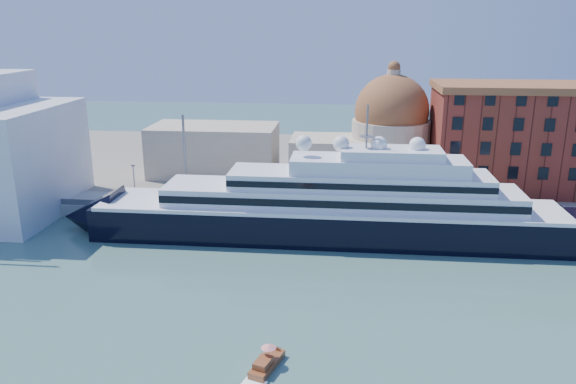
# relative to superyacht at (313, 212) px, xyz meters

# --- Properties ---
(ground) EXTENTS (400.00, 400.00, 0.00)m
(ground) POSITION_rel_superyacht_xyz_m (-6.05, -23.00, -4.90)
(ground) COLOR #3B6762
(ground) RESTS_ON ground
(quay) EXTENTS (180.00, 10.00, 2.50)m
(quay) POSITION_rel_superyacht_xyz_m (-6.05, 11.00, -3.65)
(quay) COLOR gray
(quay) RESTS_ON ground
(land) EXTENTS (260.00, 72.00, 2.00)m
(land) POSITION_rel_superyacht_xyz_m (-6.05, 52.00, -3.90)
(land) COLOR slate
(land) RESTS_ON ground
(quay_fence) EXTENTS (180.00, 0.10, 1.20)m
(quay_fence) POSITION_rel_superyacht_xyz_m (-6.05, 6.50, -1.80)
(quay_fence) COLOR slate
(quay_fence) RESTS_ON quay
(superyacht) EXTENTS (95.00, 13.17, 28.39)m
(superyacht) POSITION_rel_superyacht_xyz_m (0.00, 0.00, 0.00)
(superyacht) COLOR black
(superyacht) RESTS_ON ground
(water_taxi) EXTENTS (3.65, 6.16, 2.78)m
(water_taxi) POSITION_rel_superyacht_xyz_m (-2.74, -41.12, -4.23)
(water_taxi) COLOR brown
(water_taxi) RESTS_ON ground
(warehouse) EXTENTS (43.00, 19.00, 23.25)m
(warehouse) POSITION_rel_superyacht_xyz_m (45.95, 29.00, 8.89)
(warehouse) COLOR maroon
(warehouse) RESTS_ON land
(church) EXTENTS (66.00, 18.00, 25.50)m
(church) POSITION_rel_superyacht_xyz_m (0.34, 34.72, 6.01)
(church) COLOR beige
(church) RESTS_ON land
(lamp_posts) EXTENTS (120.80, 2.40, 18.00)m
(lamp_posts) POSITION_rel_superyacht_xyz_m (-18.72, 9.27, 4.94)
(lamp_posts) COLOR slate
(lamp_posts) RESTS_ON quay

